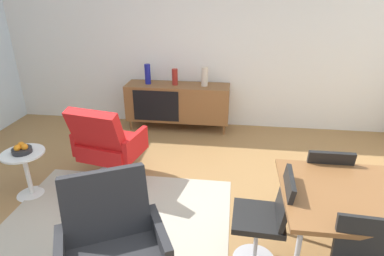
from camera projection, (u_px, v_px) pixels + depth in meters
The scene contains 13 objects.
ground_plane at pixel (174, 224), 3.14m from camera, with size 8.32×8.32×0.00m, color #9E7242.
wall_back at pixel (203, 37), 4.93m from camera, with size 6.80×0.12×2.80m, color white.
sideboard at pixel (178, 102), 5.09m from camera, with size 1.60×0.45×0.72m.
vase_cobalt at pixel (148, 74), 4.97m from camera, with size 0.09×0.09×0.31m.
vase_sculptural_dark at pixel (205, 77), 4.87m from camera, with size 0.10×0.10×0.29m.
vase_ceramic_small at pixel (175, 77), 4.93m from camera, with size 0.09×0.09×0.25m.
dining_chair_back_left at pixel (321, 182), 2.98m from camera, with size 0.40×0.43×0.86m.
dining_chair_near_window at pixel (266, 217), 2.53m from camera, with size 0.44×0.42×0.86m.
lounge_chair_red at pixel (107, 143), 3.71m from camera, with size 0.81×0.76×0.95m.
armchair_black_shell at pixel (112, 245), 2.26m from camera, with size 0.87×0.86×0.95m.
side_table_round at pixel (26, 169), 3.47m from camera, with size 0.44×0.44×0.52m.
fruit_bowl at pixel (22, 149), 3.37m from camera, with size 0.20×0.20×0.11m.
area_rug at pixel (116, 222), 3.17m from camera, with size 2.20×1.70×0.01m, color #B7AD99.
Camera 1 is at (0.50, -2.45, 2.13)m, focal length 30.32 mm.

